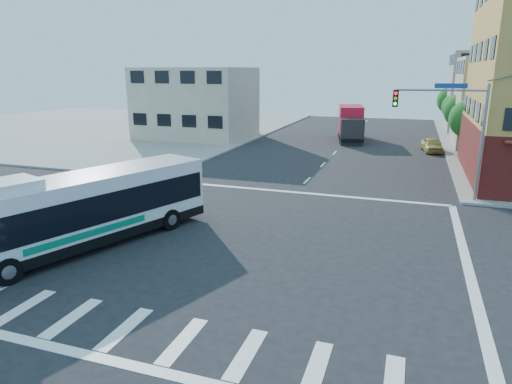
% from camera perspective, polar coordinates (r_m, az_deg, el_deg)
% --- Properties ---
extents(ground, '(120.00, 120.00, 0.00)m').
position_cam_1_polar(ground, '(21.22, -1.40, -6.37)').
color(ground, black).
rests_on(ground, ground).
extents(sidewalk_nw, '(50.00, 50.00, 0.15)m').
position_cam_1_polar(sidewalk_nw, '(68.40, -19.18, 7.77)').
color(sidewalk_nw, gray).
rests_on(sidewalk_nw, ground).
extents(building_east_far, '(12.06, 10.06, 10.00)m').
position_cam_1_polar(building_east_far, '(67.31, 28.08, 10.98)').
color(building_east_far, gray).
rests_on(building_east_far, ground).
extents(building_west, '(12.06, 10.06, 8.00)m').
position_cam_1_polar(building_west, '(54.20, -7.44, 10.95)').
color(building_west, beige).
rests_on(building_west, ground).
extents(signal_mast_ne, '(7.91, 1.13, 8.07)m').
position_cam_1_polar(signal_mast_ne, '(29.35, 23.37, 8.42)').
color(signal_mast_ne, gray).
rests_on(signal_mast_ne, ground).
extents(street_tree_a, '(3.60, 3.60, 5.53)m').
position_cam_1_polar(street_tree_a, '(46.89, 25.27, 8.54)').
color(street_tree_a, '#362113').
rests_on(street_tree_a, ground).
extents(street_tree_b, '(3.80, 3.80, 5.79)m').
position_cam_1_polar(street_tree_b, '(54.82, 24.47, 9.53)').
color(street_tree_b, '#362113').
rests_on(street_tree_b, ground).
extents(street_tree_c, '(3.40, 3.40, 5.29)m').
position_cam_1_polar(street_tree_c, '(62.79, 23.83, 9.87)').
color(street_tree_c, '#362113').
rests_on(street_tree_c, ground).
extents(street_tree_d, '(4.00, 4.00, 6.03)m').
position_cam_1_polar(street_tree_d, '(70.72, 23.39, 10.70)').
color(street_tree_d, '#362113').
rests_on(street_tree_d, ground).
extents(transit_bus, '(6.69, 12.41, 3.63)m').
position_cam_1_polar(transit_bus, '(21.62, -20.87, -2.01)').
color(transit_bus, black).
rests_on(transit_bus, ground).
extents(box_truck, '(3.91, 8.72, 3.79)m').
position_cam_1_polar(box_truck, '(53.01, 11.76, 8.33)').
color(box_truck, '#222227').
rests_on(box_truck, ground).
extents(parked_car, '(2.23, 4.23, 1.37)m').
position_cam_1_polar(parked_car, '(47.69, 21.14, 5.51)').
color(parked_car, '#B59D47').
rests_on(parked_car, ground).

